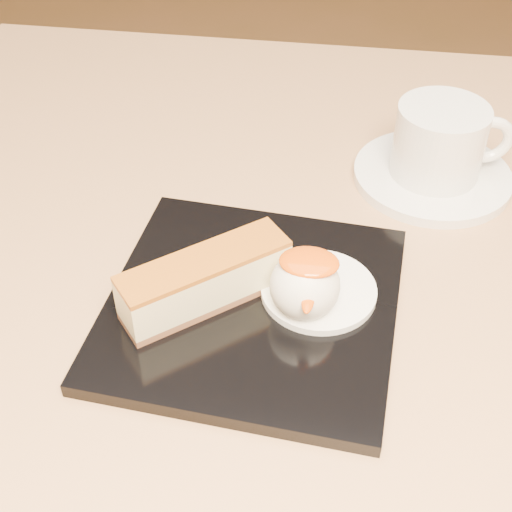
% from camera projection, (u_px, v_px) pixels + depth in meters
% --- Properties ---
extents(table, '(0.80, 0.80, 0.72)m').
position_uv_depth(table, '(253.00, 363.00, 0.72)').
color(table, black).
rests_on(table, ground).
extents(dessert_plate, '(0.24, 0.24, 0.01)m').
position_uv_depth(dessert_plate, '(252.00, 305.00, 0.55)').
color(dessert_plate, black).
rests_on(dessert_plate, table).
extents(cheesecake, '(0.12, 0.11, 0.04)m').
position_uv_depth(cheesecake, '(205.00, 280.00, 0.54)').
color(cheesecake, brown).
rests_on(cheesecake, dessert_plate).
extents(cream_smear, '(0.09, 0.09, 0.01)m').
position_uv_depth(cream_smear, '(319.00, 290.00, 0.55)').
color(cream_smear, white).
rests_on(cream_smear, dessert_plate).
extents(ice_cream_scoop, '(0.05, 0.05, 0.05)m').
position_uv_depth(ice_cream_scoop, '(305.00, 286.00, 0.52)').
color(ice_cream_scoop, white).
rests_on(ice_cream_scoop, cream_smear).
extents(mango_sauce, '(0.04, 0.03, 0.01)m').
position_uv_depth(mango_sauce, '(309.00, 262.00, 0.51)').
color(mango_sauce, '#E34F07').
rests_on(mango_sauce, ice_cream_scoop).
extents(mint_sprig, '(0.03, 0.02, 0.00)m').
position_uv_depth(mint_sprig, '(285.00, 262.00, 0.57)').
color(mint_sprig, '#287C3B').
rests_on(mint_sprig, cream_smear).
extents(saucer, '(0.15, 0.15, 0.01)m').
position_uv_depth(saucer, '(432.00, 176.00, 0.68)').
color(saucer, white).
rests_on(saucer, table).
extents(coffee_cup, '(0.11, 0.08, 0.07)m').
position_uv_depth(coffee_cup, '(442.00, 140.00, 0.66)').
color(coffee_cup, white).
rests_on(coffee_cup, saucer).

